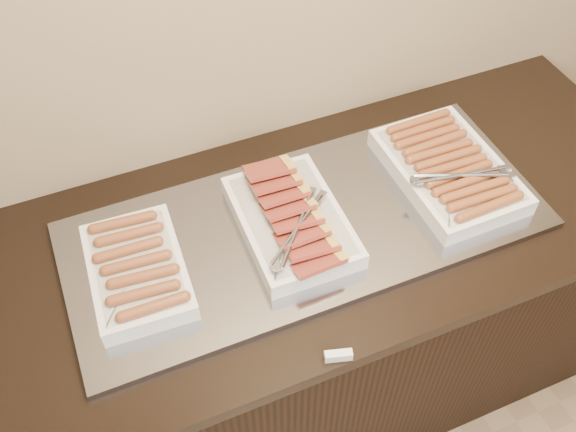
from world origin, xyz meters
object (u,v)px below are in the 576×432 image
Objects in this scene: warming_tray at (306,226)px; dish_left at (137,270)px; counter at (297,323)px; dish_center at (292,221)px; dish_right at (449,169)px.

dish_left reaches higher than warming_tray.
dish_left reaches higher than counter.
warming_tray is at bearing 6.16° from dish_center.
warming_tray reaches higher than counter.
dish_center is (-0.02, -0.00, 0.50)m from counter.
warming_tray is at bearing 2.85° from dish_left.
dish_left is at bearing 179.17° from dish_right.
dish_center is (-0.04, -0.00, 0.04)m from warming_tray.
counter is at bearing 11.32° from dish_center.
dish_right is (0.45, 0.00, 0.00)m from dish_center.
dish_center is at bearing 2.28° from dish_left.
warming_tray is 2.99× the size of dish_right.
counter is 0.46m from warming_tray.
dish_left is 0.38m from dish_center.
warming_tray is 0.43m from dish_left.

